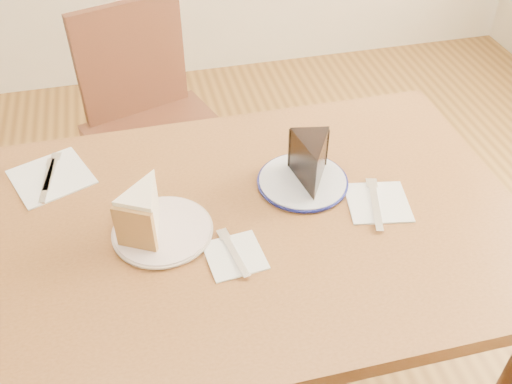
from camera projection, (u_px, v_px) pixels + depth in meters
The scene contains 13 objects.
table at pixel (248, 250), 1.30m from camera, with size 1.20×0.80×0.75m.
chair_far at pixel (155, 129), 1.94m from camera, with size 0.55×0.55×0.89m.
plate_cream at pixel (163, 231), 1.20m from camera, with size 0.20×0.20×0.01m, color silver.
plate_navy at pixel (303, 182), 1.32m from camera, with size 0.20×0.20×0.01m, color silver.
carrot_cake at pixel (147, 209), 1.17m from camera, with size 0.08×0.11×0.10m, color beige, non-canonical shape.
chocolate_cake at pixel (312, 166), 1.28m from camera, with size 0.09×0.13×0.10m, color black, non-canonical shape.
napkin_cream at pixel (235, 256), 1.15m from camera, with size 0.11×0.11×0.00m, color white.
napkin_navy at pixel (378, 202), 1.27m from camera, with size 0.13×0.13×0.00m, color white.
napkin_spare at pixel (51, 177), 1.34m from camera, with size 0.17×0.17×0.00m, color white.
fork_cream at pixel (234, 253), 1.15m from camera, with size 0.01×0.14×0.00m, color silver.
knife_navy at pixel (375, 204), 1.26m from camera, with size 0.02×0.17×0.00m, color silver.
fork_spare at pixel (51, 172), 1.35m from camera, with size 0.01×0.14×0.00m, color silver.
knife_spare at pixel (47, 180), 1.32m from camera, with size 0.01×0.16×0.00m, color silver.
Camera 1 is at (-0.19, -0.87, 1.61)m, focal length 40.00 mm.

